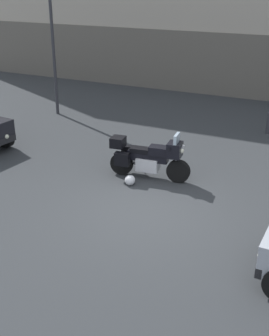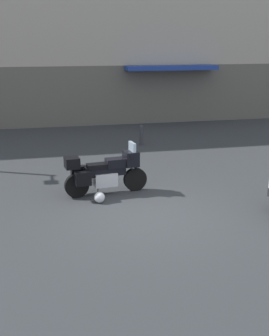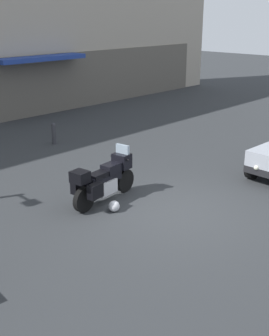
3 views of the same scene
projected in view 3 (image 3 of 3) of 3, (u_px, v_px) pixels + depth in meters
ground_plane at (175, 212)px, 10.70m from camera, size 80.00×80.00×0.00m
motorcycle at (104, 179)px, 11.12m from camera, size 2.26×0.87×1.36m
helmet at (114, 206)px, 10.71m from camera, size 0.28×0.28×0.28m
bollard_curbside at (54, 133)px, 16.14m from camera, size 0.16×0.16×0.81m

